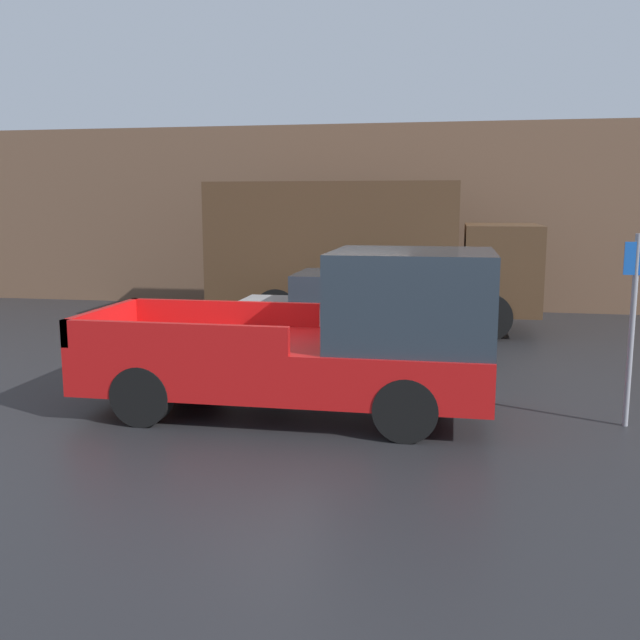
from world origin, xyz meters
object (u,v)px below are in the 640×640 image
(delivery_truck, at_px, (362,250))
(parking_sign, at_px, (632,320))
(car, at_px, (360,314))
(newspaper_box, at_px, (427,291))
(pickup_truck, at_px, (330,339))

(delivery_truck, height_order, parking_sign, delivery_truck)
(car, distance_m, newspaper_box, 5.88)
(car, distance_m, delivery_truck, 3.28)
(car, relative_size, delivery_truck, 0.64)
(pickup_truck, relative_size, delivery_truck, 0.75)
(car, bearing_deg, pickup_truck, -88.83)
(parking_sign, bearing_deg, car, 137.65)
(car, distance_m, parking_sign, 5.21)
(pickup_truck, height_order, newspaper_box, pickup_truck)
(pickup_truck, bearing_deg, parking_sign, 2.28)
(car, xyz_separation_m, delivery_truck, (-0.36, 3.11, 0.96))
(parking_sign, bearing_deg, pickup_truck, -177.72)
(car, relative_size, newspaper_box, 4.41)
(car, bearing_deg, delivery_truck, 96.58)
(newspaper_box, bearing_deg, car, -99.78)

